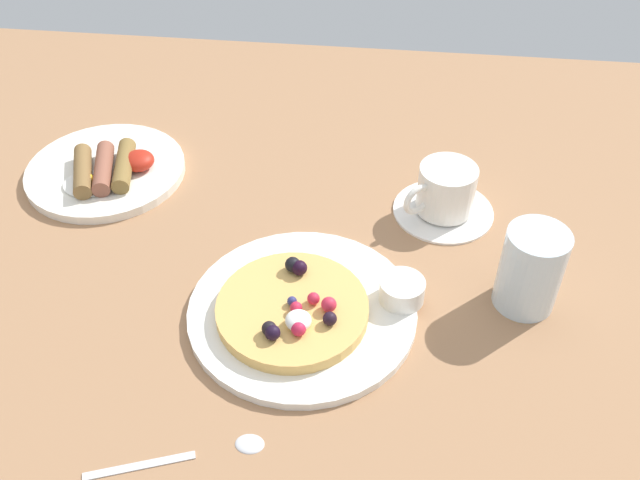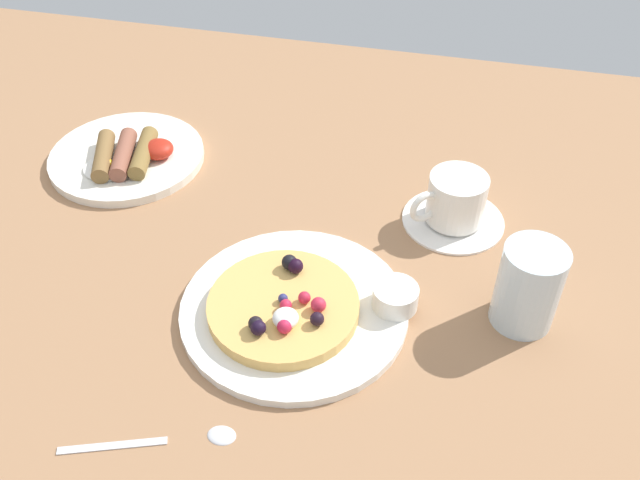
{
  "view_description": "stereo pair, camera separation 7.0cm",
  "coord_description": "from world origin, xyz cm",
  "px_view_note": "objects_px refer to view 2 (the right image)",
  "views": [
    {
      "loc": [
        13.6,
        -58.29,
        59.43
      ],
      "look_at": [
        6.47,
        2.59,
        4.0
      ],
      "focal_mm": 39.34,
      "sensor_mm": 36.0,
      "label": 1
    },
    {
      "loc": [
        20.51,
        -57.07,
        59.43
      ],
      "look_at": [
        6.47,
        2.59,
        4.0
      ],
      "focal_mm": 39.34,
      "sensor_mm": 36.0,
      "label": 2
    }
  ],
  "objects_px": {
    "pancake_plate": "(294,309)",
    "coffee_saucer": "(453,219)",
    "syrup_ramekin": "(395,297)",
    "water_glass": "(528,286)",
    "coffee_cup": "(455,198)",
    "teaspoon": "(178,438)",
    "breakfast_plate": "(127,157)"
  },
  "relations": [
    {
      "from": "pancake_plate",
      "to": "coffee_saucer",
      "type": "height_order",
      "value": "pancake_plate"
    },
    {
      "from": "syrup_ramekin",
      "to": "water_glass",
      "type": "xyz_separation_m",
      "value": [
        0.14,
        0.02,
        0.03
      ]
    },
    {
      "from": "coffee_cup",
      "to": "teaspoon",
      "type": "relative_size",
      "value": 0.58
    },
    {
      "from": "coffee_cup",
      "to": "breakfast_plate",
      "type": "bearing_deg",
      "value": 176.34
    },
    {
      "from": "syrup_ramekin",
      "to": "coffee_saucer",
      "type": "relative_size",
      "value": 0.39
    },
    {
      "from": "teaspoon",
      "to": "coffee_cup",
      "type": "bearing_deg",
      "value": 59.57
    },
    {
      "from": "syrup_ramekin",
      "to": "coffee_saucer",
      "type": "height_order",
      "value": "syrup_ramekin"
    },
    {
      "from": "syrup_ramekin",
      "to": "water_glass",
      "type": "relative_size",
      "value": 0.51
    },
    {
      "from": "pancake_plate",
      "to": "breakfast_plate",
      "type": "relative_size",
      "value": 1.17
    },
    {
      "from": "pancake_plate",
      "to": "water_glass",
      "type": "height_order",
      "value": "water_glass"
    },
    {
      "from": "breakfast_plate",
      "to": "teaspoon",
      "type": "xyz_separation_m",
      "value": [
        0.24,
        -0.41,
        -0.0
      ]
    },
    {
      "from": "pancake_plate",
      "to": "coffee_saucer",
      "type": "bearing_deg",
      "value": 51.4
    },
    {
      "from": "teaspoon",
      "to": "water_glass",
      "type": "bearing_deg",
      "value": 36.59
    },
    {
      "from": "water_glass",
      "to": "coffee_saucer",
      "type": "bearing_deg",
      "value": 120.41
    },
    {
      "from": "breakfast_plate",
      "to": "water_glass",
      "type": "xyz_separation_m",
      "value": [
        0.56,
        -0.18,
        0.04
      ]
    },
    {
      "from": "coffee_cup",
      "to": "water_glass",
      "type": "height_order",
      "value": "water_glass"
    },
    {
      "from": "pancake_plate",
      "to": "coffee_cup",
      "type": "bearing_deg",
      "value": 51.48
    },
    {
      "from": "coffee_cup",
      "to": "water_glass",
      "type": "xyz_separation_m",
      "value": [
        0.09,
        -0.15,
        0.01
      ]
    },
    {
      "from": "pancake_plate",
      "to": "coffee_saucer",
      "type": "xyz_separation_m",
      "value": [
        0.16,
        0.2,
        -0.0
      ]
    },
    {
      "from": "teaspoon",
      "to": "syrup_ramekin",
      "type": "bearing_deg",
      "value": 50.17
    },
    {
      "from": "pancake_plate",
      "to": "breakfast_plate",
      "type": "height_order",
      "value": "breakfast_plate"
    },
    {
      "from": "syrup_ramekin",
      "to": "breakfast_plate",
      "type": "xyz_separation_m",
      "value": [
        -0.42,
        0.2,
        -0.02
      ]
    },
    {
      "from": "pancake_plate",
      "to": "teaspoon",
      "type": "height_order",
      "value": "pancake_plate"
    },
    {
      "from": "coffee_saucer",
      "to": "teaspoon",
      "type": "distance_m",
      "value": 0.45
    },
    {
      "from": "pancake_plate",
      "to": "syrup_ramekin",
      "type": "relative_size",
      "value": 5.0
    },
    {
      "from": "teaspoon",
      "to": "breakfast_plate",
      "type": "bearing_deg",
      "value": 120.49
    },
    {
      "from": "breakfast_plate",
      "to": "teaspoon",
      "type": "relative_size",
      "value": 1.36
    },
    {
      "from": "coffee_cup",
      "to": "teaspoon",
      "type": "bearing_deg",
      "value": -120.43
    },
    {
      "from": "coffee_saucer",
      "to": "teaspoon",
      "type": "relative_size",
      "value": 0.82
    },
    {
      "from": "syrup_ramekin",
      "to": "teaspoon",
      "type": "distance_m",
      "value": 0.28
    },
    {
      "from": "coffee_cup",
      "to": "coffee_saucer",
      "type": "bearing_deg",
      "value": 39.7
    },
    {
      "from": "syrup_ramekin",
      "to": "water_glass",
      "type": "distance_m",
      "value": 0.14
    }
  ]
}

